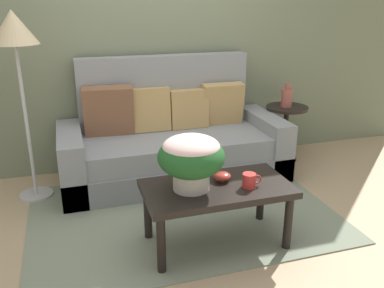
% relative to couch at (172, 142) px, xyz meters
% --- Properties ---
extents(ground_plane, '(14.00, 14.00, 0.00)m').
position_rel_couch_xyz_m(ground_plane, '(-0.12, -0.89, -0.35)').
color(ground_plane, tan).
extents(wall_back, '(6.40, 0.12, 2.98)m').
position_rel_couch_xyz_m(wall_back, '(-0.12, 0.47, 1.14)').
color(wall_back, slate).
rests_on(wall_back, ground).
extents(area_rug, '(2.47, 1.72, 0.01)m').
position_rel_couch_xyz_m(area_rug, '(-0.12, -0.80, -0.35)').
color(area_rug, gray).
rests_on(area_rug, ground).
extents(couch, '(2.16, 0.90, 1.17)m').
position_rel_couch_xyz_m(couch, '(0.00, 0.00, 0.00)').
color(couch, slate).
rests_on(couch, ground).
extents(coffee_table, '(1.04, 0.55, 0.47)m').
position_rel_couch_xyz_m(coffee_table, '(-0.00, -1.29, 0.05)').
color(coffee_table, black).
rests_on(coffee_table, ground).
extents(side_table, '(0.45, 0.45, 0.61)m').
position_rel_couch_xyz_m(side_table, '(1.30, 0.04, 0.07)').
color(side_table, black).
rests_on(side_table, ground).
extents(floor_lamp, '(0.39, 0.39, 1.63)m').
position_rel_couch_xyz_m(floor_lamp, '(-1.30, -0.09, 1.03)').
color(floor_lamp, '#B2B2B7').
rests_on(floor_lamp, ground).
extents(potted_plant, '(0.46, 0.46, 0.38)m').
position_rel_couch_xyz_m(potted_plant, '(-0.19, -1.29, 0.36)').
color(potted_plant, '#B7B2A8').
rests_on(potted_plant, coffee_table).
extents(coffee_mug, '(0.14, 0.09, 0.10)m').
position_rel_couch_xyz_m(coffee_mug, '(0.20, -1.38, 0.17)').
color(coffee_mug, red).
rests_on(coffee_mug, coffee_table).
extents(snack_bowl, '(0.13, 0.13, 0.07)m').
position_rel_couch_xyz_m(snack_bowl, '(0.06, -1.23, 0.15)').
color(snack_bowl, '#B2382D').
rests_on(snack_bowl, coffee_table).
extents(table_vase, '(0.12, 0.12, 0.26)m').
position_rel_couch_xyz_m(table_vase, '(1.28, 0.04, 0.36)').
color(table_vase, '#934C42').
rests_on(table_vase, side_table).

